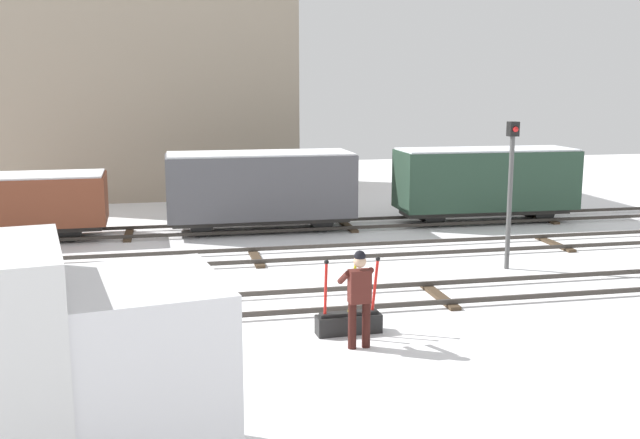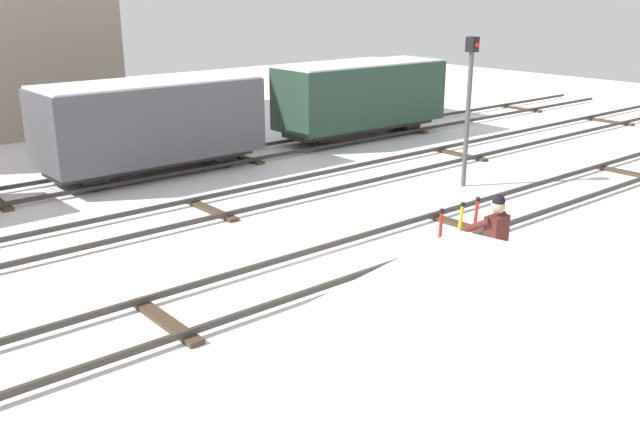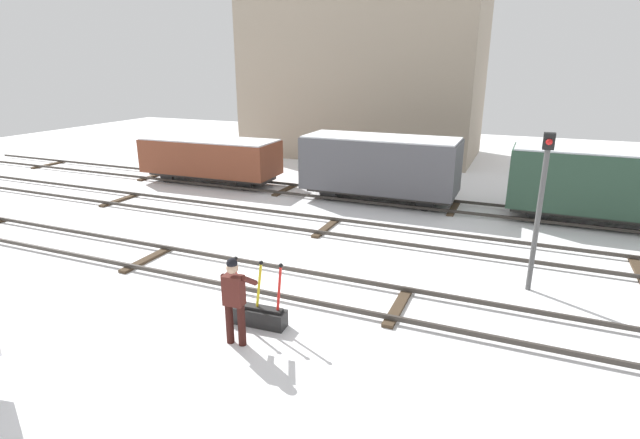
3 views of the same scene
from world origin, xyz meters
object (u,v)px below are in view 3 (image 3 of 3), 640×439
object	(u,v)px
freight_car_back_track	(608,183)
freight_car_mid_siding	(210,157)
switch_lever_frame	(257,314)
freight_car_far_end	(380,165)
rail_worker	(235,296)
signal_post	(541,197)

from	to	relation	value
freight_car_back_track	freight_car_mid_siding	world-z (taller)	freight_car_back_track
switch_lever_frame	freight_car_mid_siding	bearing A→B (deg)	125.95
freight_car_back_track	freight_car_far_end	xyz separation A→B (m)	(-7.73, -0.00, 0.01)
freight_car_back_track	switch_lever_frame	bearing A→B (deg)	-124.66
rail_worker	freight_car_back_track	distance (m)	13.19
signal_post	freight_car_far_end	size ratio (longest dim) A/B	0.63
rail_worker	freight_car_mid_siding	world-z (taller)	freight_car_mid_siding
freight_car_mid_siding	switch_lever_frame	bearing A→B (deg)	-52.90
switch_lever_frame	signal_post	bearing A→B (deg)	34.52
switch_lever_frame	freight_car_far_end	world-z (taller)	freight_car_far_end
signal_post	freight_car_far_end	xyz separation A→B (m)	(-5.53, 6.21, -0.85)
freight_car_mid_siding	freight_car_far_end	xyz separation A→B (m)	(7.83, 0.00, 0.26)
signal_post	freight_car_back_track	xyz separation A→B (m)	(2.19, 6.21, -0.85)
freight_car_mid_siding	freight_car_far_end	world-z (taller)	freight_car_far_end
freight_car_back_track	freight_car_mid_siding	xyz separation A→B (m)	(-15.56, -0.00, -0.26)
rail_worker	freight_car_mid_siding	bearing A→B (deg)	123.89
switch_lever_frame	freight_car_far_end	size ratio (longest dim) A/B	0.25
switch_lever_frame	freight_car_far_end	distance (m)	10.24
rail_worker	freight_car_back_track	size ratio (longest dim) A/B	0.29
freight_car_back_track	freight_car_mid_siding	size ratio (longest dim) A/B	0.98
freight_car_back_track	rail_worker	bearing A→B (deg)	-122.75
signal_post	freight_car_back_track	distance (m)	6.64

